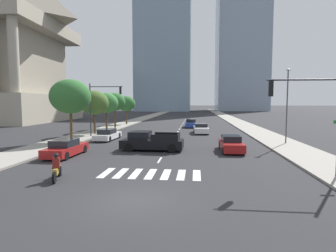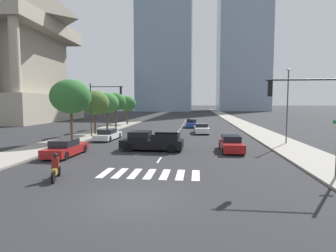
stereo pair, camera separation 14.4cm
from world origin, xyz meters
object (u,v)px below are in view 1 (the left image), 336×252
pickup_truck (149,141)px  street_lamp_east (287,100)px  sedan_white_0 (201,129)px  traffic_signal_near (312,106)px  street_tree_fifth (126,104)px  sedan_blue_3 (191,124)px  street_tree_nearest (70,97)px  sedan_red_4 (66,148)px  street_tree_second (94,103)px  sedan_red_2 (231,144)px  motorcycle_trailing (57,169)px  traffic_signal_far (102,100)px  street_tree_fourth (115,102)px  sedan_white_1 (108,135)px  street_tree_third (106,103)px

pickup_truck → street_lamp_east: (13.05, 4.75, 3.61)m
sedan_white_0 → traffic_signal_near: bearing=11.5°
street_lamp_east → street_tree_fifth: size_ratio=1.40×
sedan_blue_3 → street_tree_nearest: size_ratio=0.72×
sedan_red_4 → street_tree_second: size_ratio=0.84×
sedan_red_2 → street_tree_second: 19.61m
motorcycle_trailing → pickup_truck: (3.44, 9.72, 0.23)m
traffic_signal_far → street_tree_nearest: 4.80m
street_tree_second → street_tree_fifth: 16.55m
motorcycle_trailing → street_tree_second: 21.62m
traffic_signal_near → street_tree_fourth: size_ratio=1.01×
motorcycle_trailing → pickup_truck: size_ratio=0.37×
pickup_truck → street_tree_nearest: 10.69m
street_tree_fourth → street_tree_nearest: bearing=-90.0°
sedan_blue_3 → street_tree_second: bearing=-45.6°
pickup_truck → traffic_signal_far: bearing=-47.6°
street_lamp_east → sedan_white_1: bearing=175.2°
street_tree_third → traffic_signal_near: bearing=-50.6°
sedan_white_1 → street_lamp_east: size_ratio=0.65×
sedan_white_0 → sedan_red_4: bearing=-34.3°
sedan_white_0 → sedan_red_2: size_ratio=1.07×
sedan_white_1 → street_tree_fifth: size_ratio=0.91×
traffic_signal_near → street_tree_fifth: traffic_signal_near is taller
sedan_white_0 → traffic_signal_near: traffic_signal_near is taller
sedan_white_0 → sedan_white_1: bearing=-55.6°
sedan_blue_3 → street_tree_fourth: 13.22m
pickup_truck → sedan_red_4: bearing=30.1°
pickup_truck → street_tree_nearest: street_tree_nearest is taller
street_lamp_east → street_tree_fifth: 31.64m
motorcycle_trailing → sedan_red_4: 7.00m
street_tree_third → motorcycle_trailing: bearing=-77.6°
sedan_blue_3 → street_tree_fourth: size_ratio=0.84×
pickup_truck → sedan_blue_3: 23.67m
street_tree_nearest → street_tree_fifth: size_ratio=1.23×
sedan_white_1 → traffic_signal_far: bearing=34.7°
street_tree_third → sedan_white_1: bearing=-71.1°
motorcycle_trailing → street_tree_fifth: size_ratio=0.39×
sedan_blue_3 → street_tree_fifth: (-12.22, 3.95, 3.33)m
traffic_signal_far → street_tree_second: bearing=127.7°
pickup_truck → street_lamp_east: bearing=-157.9°
motorcycle_trailing → sedan_red_2: (10.56, 10.04, 0.04)m
street_lamp_east → street_tree_second: 22.91m
traffic_signal_far → street_tree_fifth: 18.99m
sedan_red_2 → sedan_red_4: bearing=-75.9°
sedan_white_0 → street_tree_second: bearing=-78.4°
traffic_signal_far → sedan_white_0: bearing=26.0°
motorcycle_trailing → sedan_blue_3: (6.62, 33.18, 0.05)m
pickup_truck → traffic_signal_far: 11.73m
traffic_signal_near → street_tree_second: traffic_signal_near is taller
street_lamp_east → pickup_truck: bearing=-160.0°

